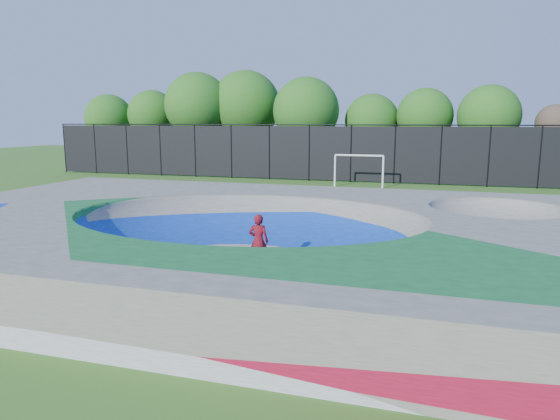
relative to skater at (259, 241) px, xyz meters
The scene contains 7 objects.
ground 1.16m from the skater, 135.19° to the left, with size 120.00×120.00×0.00m, color #31601A.
skate_deck 0.83m from the skater, 135.19° to the left, with size 22.00×14.00×1.50m, color gray.
skater is the anchor object (origin of this frame).
skateboard 0.78m from the skater, ahead, with size 0.78×0.22×0.05m, color black.
soccer_goal 18.98m from the skater, 88.98° to the left, with size 3.23×0.12×2.13m.
fence 21.63m from the skater, 91.56° to the left, with size 48.09×0.09×4.04m.
treeline 26.81m from the skater, 92.64° to the left, with size 52.40×7.81×8.52m.
Camera 1 is at (5.25, -14.03, 4.29)m, focal length 32.00 mm.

